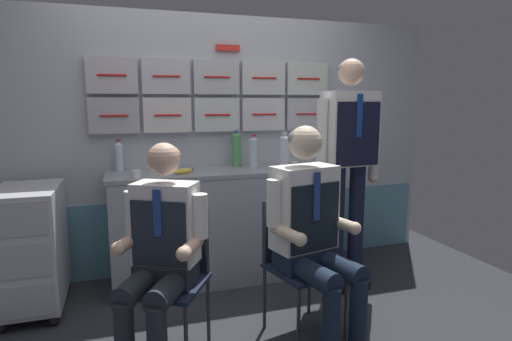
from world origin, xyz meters
TOP-DOWN VIEW (x-y plane):
  - galley_bulkhead at (0.01, 1.37)m, footprint 4.20×0.14m
  - galley_counter at (0.10, 1.09)m, footprint 1.85×0.53m
  - service_trolley at (-1.32, 0.93)m, footprint 0.40×0.65m
  - folding_chair_left at (-0.44, 0.19)m, footprint 0.55×0.55m
  - crew_member_left at (-0.52, 0.05)m, footprint 0.57×0.66m
  - folding_chair_right at (0.33, 0.18)m, footprint 0.48×0.48m
  - crew_member_right at (0.36, 0.02)m, footprint 0.54×0.70m
  - crew_member_standing at (0.95, 0.63)m, footprint 0.55×0.28m
  - sparkling_bottle_green at (0.55, 0.95)m, footprint 0.08×0.08m
  - water_bottle_tall at (0.23, 1.24)m, footprint 0.08×0.08m
  - water_bottle_blue_cap at (-0.71, 1.27)m, footprint 0.06×0.06m
  - water_bottle_clear at (0.34, 1.10)m, footprint 0.07×0.07m
  - coffee_cup_white at (-0.60, 0.91)m, footprint 0.06×0.06m
  - paper_cup_blue at (0.64, 0.97)m, footprint 0.06×0.06m
  - snack_banana at (-0.26, 0.99)m, footprint 0.17×0.10m

SIDE VIEW (x-z plane):
  - galley_counter at x=0.10m, z-range 0.00..0.90m
  - service_trolley at x=-1.32m, z-range 0.03..0.90m
  - folding_chair_left at x=-0.44m, z-range 0.09..0.93m
  - folding_chair_right at x=0.33m, z-range 0.09..0.93m
  - crew_member_left at x=-0.52m, z-range 0.05..1.28m
  - crew_member_right at x=0.36m, z-range 0.07..1.37m
  - snack_banana at x=-0.26m, z-range 0.90..0.94m
  - coffee_cup_white at x=-0.60m, z-range 0.90..0.96m
  - paper_cup_blue at x=0.64m, z-range 0.90..0.96m
  - water_bottle_blue_cap at x=-0.71m, z-range 0.89..1.14m
  - water_bottle_clear at x=0.34m, z-range 0.89..1.17m
  - sparkling_bottle_green at x=0.55m, z-range 0.89..1.19m
  - water_bottle_tall at x=0.23m, z-range 0.89..1.20m
  - crew_member_standing at x=0.95m, z-range 0.18..1.94m
  - galley_bulkhead at x=0.01m, z-range 0.00..2.15m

